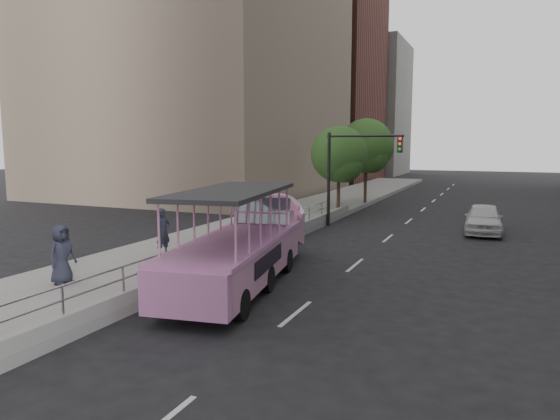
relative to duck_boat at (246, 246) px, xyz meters
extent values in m
plane|color=black|center=(1.76, -0.40, -1.18)|extent=(160.00, 160.00, 0.00)
cube|color=gray|center=(-3.99, 9.60, -1.03)|extent=(5.50, 80.00, 0.30)
cube|color=gray|center=(-1.36, 1.60, -0.70)|extent=(0.24, 30.00, 0.36)
cylinder|color=#B8B7BC|center=(-1.36, -6.40, -0.17)|extent=(0.07, 0.07, 0.70)
cylinder|color=#B8B7BC|center=(-1.36, -4.40, -0.17)|extent=(0.07, 0.07, 0.70)
cylinder|color=#B8B7BC|center=(-1.36, -2.40, -0.17)|extent=(0.07, 0.07, 0.70)
cylinder|color=#B8B7BC|center=(-1.36, -0.40, -0.17)|extent=(0.07, 0.07, 0.70)
cylinder|color=#B8B7BC|center=(-1.36, 1.60, -0.17)|extent=(0.07, 0.07, 0.70)
cylinder|color=#B8B7BC|center=(-1.36, 3.60, -0.17)|extent=(0.07, 0.07, 0.70)
cylinder|color=#B8B7BC|center=(-1.36, 5.60, -0.17)|extent=(0.07, 0.07, 0.70)
cylinder|color=#B8B7BC|center=(-1.36, 7.60, -0.17)|extent=(0.07, 0.07, 0.70)
cylinder|color=#B8B7BC|center=(-1.36, 9.60, -0.17)|extent=(0.07, 0.07, 0.70)
cylinder|color=#B8B7BC|center=(-1.36, 11.60, -0.17)|extent=(0.07, 0.07, 0.70)
cylinder|color=#B8B7BC|center=(-1.36, 1.60, -0.17)|extent=(0.06, 22.00, 0.06)
cylinder|color=#B8B7BC|center=(-1.36, 1.60, 0.16)|extent=(0.06, 22.00, 0.06)
cylinder|color=black|center=(-0.37, -3.79, -0.77)|extent=(0.46, 0.87, 0.83)
cylinder|color=black|center=(1.62, -3.45, -0.77)|extent=(0.46, 0.87, 0.83)
cylinder|color=black|center=(-0.81, -1.25, -0.77)|extent=(0.46, 0.87, 0.83)
cylinder|color=black|center=(1.18, -0.91, -0.77)|extent=(0.46, 0.87, 0.83)
cylinder|color=black|center=(-1.25, 1.29, -0.77)|extent=(0.46, 0.87, 0.83)
cylinder|color=black|center=(0.75, 1.63, -0.77)|extent=(0.46, 0.87, 0.83)
cube|color=#C77EA4|center=(0.16, -0.90, -0.24)|extent=(3.55, 7.83, 1.15)
cube|color=#C77EA4|center=(-0.60, 3.45, -0.01)|extent=(2.56, 2.31, 1.44)
cylinder|color=#C77EA4|center=(-0.73, 4.22, 0.27)|extent=(2.24, 1.00, 2.16)
cube|color=#AF669D|center=(0.82, -4.75, -0.24)|extent=(2.32, 0.71, 1.15)
cube|color=#AF669D|center=(0.16, -0.90, 0.39)|extent=(3.71, 8.12, 0.11)
cube|color=black|center=(0.22, -1.26, 1.94)|extent=(3.44, 6.40, 0.13)
cube|color=gray|center=(-0.32, 1.87, 0.95)|extent=(2.12, 0.55, 0.97)
cube|color=#C77EA4|center=(-0.39, 2.27, 0.68)|extent=(2.15, 1.25, 0.46)
imported|color=silver|center=(6.95, 13.00, -0.42)|extent=(1.96, 4.52, 1.52)
imported|color=#232634|center=(-3.98, 0.81, 0.05)|extent=(0.55, 0.74, 1.86)
imported|color=#232634|center=(-4.48, -3.53, 0.03)|extent=(0.62, 0.92, 1.83)
cylinder|color=black|center=(-0.85, 2.60, 0.06)|extent=(0.08, 0.08, 2.48)
cube|color=navy|center=(-0.85, 2.60, 1.10)|extent=(0.23, 0.58, 0.89)
cube|color=silver|center=(-0.82, 2.60, 1.10)|extent=(0.14, 0.38, 0.55)
cylinder|color=black|center=(-1.14, 12.10, 1.42)|extent=(0.18, 0.18, 5.20)
cylinder|color=black|center=(0.86, 12.10, 3.82)|extent=(4.20, 0.12, 0.12)
cube|color=black|center=(2.76, 12.10, 3.37)|extent=(0.28, 0.22, 0.85)
sphere|color=red|center=(2.76, 11.97, 3.67)|extent=(0.16, 0.16, 0.16)
cylinder|color=#332017|center=(-1.64, 15.60, 0.36)|extent=(0.22, 0.22, 3.08)
sphere|color=#2D5020|center=(-1.64, 15.60, 2.78)|extent=(3.52, 3.52, 3.52)
sphere|color=#2D5020|center=(-1.24, 15.30, 2.23)|extent=(2.42, 2.42, 2.42)
cylinder|color=#332017|center=(-1.44, 21.60, 0.55)|extent=(0.22, 0.22, 3.47)
sphere|color=#2D5020|center=(-1.44, 21.60, 3.28)|extent=(3.97, 3.97, 3.97)
sphere|color=#2D5020|center=(-1.04, 21.30, 2.66)|extent=(2.73, 2.73, 2.73)
cube|color=brown|center=(-16.24, 47.60, 11.82)|extent=(18.00, 16.00, 26.00)
cube|color=gray|center=(-14.24, 63.60, 8.82)|extent=(16.00, 14.00, 20.00)
camera|label=1|loc=(7.62, -14.44, 3.34)|focal=32.00mm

